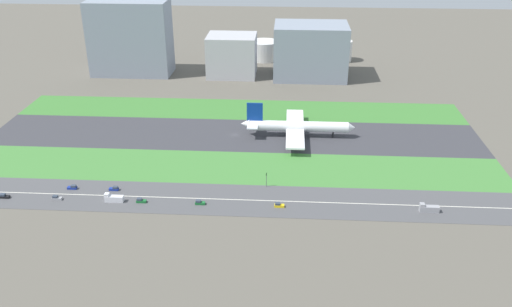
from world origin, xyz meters
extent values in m
plane|color=#5B564C|center=(0.00, 0.00, 0.00)|extent=(800.00, 800.00, 0.00)
cube|color=#38383D|center=(0.00, 0.00, 0.05)|extent=(280.00, 46.00, 0.10)
cube|color=#3D7A33|center=(0.00, 41.00, 0.05)|extent=(280.00, 36.00, 0.10)
cube|color=#427F38|center=(0.00, -41.00, 0.05)|extent=(280.00, 36.00, 0.10)
cube|color=#4C4C4F|center=(0.00, -73.00, 0.05)|extent=(280.00, 28.00, 0.10)
cube|color=silver|center=(0.00, -73.00, 0.11)|extent=(266.00, 0.50, 0.01)
cylinder|color=white|center=(36.70, 0.00, 6.30)|extent=(56.00, 6.00, 6.00)
cone|color=white|center=(66.70, 0.00, 6.30)|extent=(4.00, 5.70, 5.70)
cone|color=white|center=(6.20, 0.00, 7.10)|extent=(5.00, 5.40, 5.40)
cube|color=navy|center=(11.70, 0.00, 14.30)|extent=(9.00, 0.80, 11.00)
cube|color=white|center=(10.70, 0.00, 7.30)|extent=(6.00, 16.00, 0.60)
cube|color=white|center=(34.70, 15.00, 5.10)|extent=(10.00, 26.00, 1.00)
cylinder|color=gray|center=(35.70, 9.00, 2.90)|extent=(5.00, 3.20, 3.20)
cube|color=white|center=(34.70, -15.00, 5.10)|extent=(10.00, 26.00, 1.00)
cylinder|color=gray|center=(35.70, -9.00, 2.90)|extent=(5.00, 3.20, 3.20)
cylinder|color=black|center=(56.30, 0.00, 1.70)|extent=(1.00, 1.00, 3.20)
cylinder|color=black|center=(32.70, 3.50, 1.70)|extent=(1.00, 1.00, 3.20)
cylinder|color=black|center=(32.70, -3.50, 1.70)|extent=(1.00, 1.00, 3.20)
cube|color=#99999E|center=(-73.10, -78.00, 0.65)|extent=(4.40, 1.80, 1.10)
cube|color=#333D4C|center=(-73.90, -78.00, 1.65)|extent=(2.20, 1.66, 0.90)
cube|color=#19662D|center=(-34.36, -78.00, 0.65)|extent=(4.40, 1.80, 1.10)
cube|color=#333D4C|center=(-35.16, -78.00, 1.65)|extent=(2.20, 1.66, 0.90)
cube|color=#99999E|center=(92.84, -78.00, 1.50)|extent=(8.40, 2.50, 2.80)
cube|color=#99999E|center=(89.64, -78.00, 3.50)|extent=(2.00, 2.30, 1.20)
cube|color=silver|center=(-46.67, -78.00, 1.50)|extent=(8.40, 2.50, 2.80)
cube|color=silver|center=(-49.87, -78.00, 3.50)|extent=(2.00, 2.30, 1.20)
cube|color=navy|center=(-69.96, -68.00, 0.65)|extent=(4.40, 1.80, 1.10)
cube|color=#333D4C|center=(-69.16, -68.00, 1.65)|extent=(2.20, 1.66, 0.90)
cube|color=navy|center=(-50.01, -68.00, 0.65)|extent=(4.40, 1.80, 1.10)
cube|color=#333D4C|center=(-49.21, -68.00, 1.65)|extent=(2.20, 1.66, 0.90)
cube|color=#19662D|center=(-7.71, -78.00, 0.65)|extent=(4.40, 1.80, 1.10)
cube|color=#333D4C|center=(-8.51, -78.00, 1.65)|extent=(2.20, 1.66, 0.90)
cube|color=black|center=(-97.58, -78.00, 0.65)|extent=(4.40, 1.80, 1.10)
cube|color=#333D4C|center=(-98.38, -78.00, 1.65)|extent=(2.20, 1.66, 0.90)
cube|color=yellow|center=(27.63, -78.00, 0.65)|extent=(4.40, 1.80, 1.10)
cube|color=#333D4C|center=(26.83, -78.00, 1.65)|extent=(2.20, 1.66, 0.90)
cylinder|color=#4C4C51|center=(21.05, -60.00, 3.10)|extent=(0.24, 0.24, 6.00)
cube|color=black|center=(21.05, -60.00, 6.70)|extent=(0.36, 0.36, 1.20)
sphere|color=#19D826|center=(21.05, -60.20, 7.00)|extent=(0.24, 0.24, 0.24)
cube|color=gray|center=(-90.00, 114.00, 27.71)|extent=(59.93, 28.33, 55.43)
cube|color=#B2B2B7|center=(-13.05, 114.00, 15.42)|extent=(36.49, 30.38, 30.84)
cube|color=gray|center=(46.09, 114.00, 19.85)|extent=(54.19, 38.46, 39.71)
cylinder|color=silver|center=(9.44, 159.00, 7.81)|extent=(24.47, 24.47, 15.62)
cylinder|color=silver|center=(44.87, 159.00, 7.49)|extent=(22.43, 22.43, 14.97)
cylinder|color=silver|center=(74.14, 159.00, 8.49)|extent=(16.03, 16.03, 16.99)
camera|label=1|loc=(30.00, -281.35, 124.10)|focal=37.54mm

